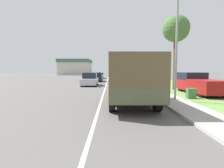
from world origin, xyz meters
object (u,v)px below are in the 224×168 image
(car_second_ahead, at_px, (97,77))
(car_third_ahead, at_px, (100,76))
(military_truck, at_px, (129,77))
(pickup_truck, at_px, (199,84))
(lamp_post, at_px, (173,33))
(car_nearest_ahead, at_px, (90,80))

(car_second_ahead, relative_size, car_third_ahead, 0.90)
(military_truck, distance_m, pickup_truck, 7.45)
(lamp_post, bearing_deg, pickup_truck, 45.30)
(car_second_ahead, bearing_deg, military_truck, -80.03)
(car_nearest_ahead, bearing_deg, car_third_ahead, 89.47)
(car_nearest_ahead, relative_size, pickup_truck, 0.74)
(military_truck, relative_size, lamp_post, 1.10)
(military_truck, distance_m, lamp_post, 3.92)
(pickup_truck, bearing_deg, car_third_ahead, 110.42)
(military_truck, distance_m, car_nearest_ahead, 12.32)
(car_nearest_ahead, relative_size, car_second_ahead, 0.97)
(car_nearest_ahead, distance_m, pickup_truck, 12.72)
(car_nearest_ahead, distance_m, car_second_ahead, 8.17)
(car_third_ahead, bearing_deg, car_second_ahead, -89.12)
(military_truck, height_order, car_nearest_ahead, military_truck)
(car_second_ahead, xyz_separation_m, car_third_ahead, (-0.16, 10.77, -0.08))
(military_truck, bearing_deg, car_second_ahead, 99.97)
(car_second_ahead, height_order, pickup_truck, pickup_truck)
(pickup_truck, height_order, lamp_post, lamp_post)
(car_nearest_ahead, relative_size, car_third_ahead, 0.87)
(car_nearest_ahead, height_order, car_third_ahead, car_nearest_ahead)
(car_nearest_ahead, bearing_deg, lamp_post, -59.61)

